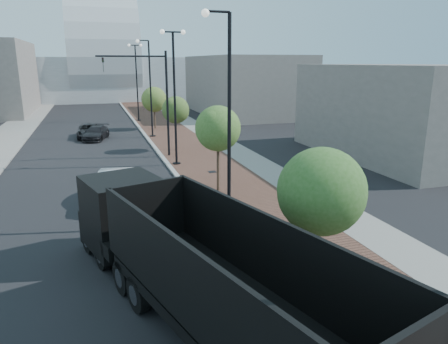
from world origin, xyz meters
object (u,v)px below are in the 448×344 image
object	(u,v)px
white_sedan	(115,187)
dark_car_mid	(89,131)
dump_truck	(163,251)
pedestrian	(335,203)

from	to	relation	value
white_sedan	dark_car_mid	xyz separation A→B (m)	(-1.25, 20.86, -0.17)
dump_truck	pedestrian	world-z (taller)	dump_truck
white_sedan	pedestrian	bearing A→B (deg)	-21.90
dark_car_mid	pedestrian	bearing A→B (deg)	-65.93
white_sedan	pedestrian	world-z (taller)	pedestrian
white_sedan	dump_truck	bearing A→B (deg)	-73.26
white_sedan	dark_car_mid	world-z (taller)	white_sedan
dark_car_mid	pedestrian	distance (m)	29.01
white_sedan	dark_car_mid	bearing A→B (deg)	104.84
dump_truck	dark_car_mid	world-z (taller)	dump_truck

